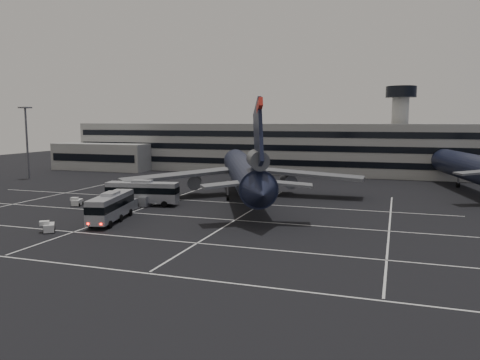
% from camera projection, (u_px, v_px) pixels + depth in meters
% --- Properties ---
extents(ground, '(260.00, 260.00, 0.00)m').
position_uv_depth(ground, '(151.00, 220.00, 69.95)').
color(ground, black).
rests_on(ground, ground).
extents(lane_markings, '(90.00, 55.62, 0.01)m').
position_uv_depth(lane_markings, '(159.00, 220.00, 70.33)').
color(lane_markings, silver).
rests_on(lane_markings, ground).
extents(terminal, '(125.00, 26.00, 24.00)m').
position_uv_depth(terminal, '(262.00, 148.00, 136.91)').
color(terminal, gray).
rests_on(terminal, ground).
extents(hills, '(352.00, 180.00, 44.00)m').
position_uv_depth(hills, '(360.00, 177.00, 225.63)').
color(hills, '#38332B').
rests_on(hills, ground).
extents(lightpole_left, '(2.40, 2.40, 18.28)m').
position_uv_depth(lightpole_left, '(26.00, 133.00, 118.78)').
color(lightpole_left, slate).
rests_on(lightpole_left, ground).
extents(trijet_main, '(43.78, 54.96, 18.08)m').
position_uv_depth(trijet_main, '(244.00, 172.00, 88.28)').
color(trijet_main, black).
rests_on(trijet_main, ground).
extents(trijet_far, '(21.02, 57.31, 18.08)m').
position_uv_depth(trijet_far, '(461.00, 164.00, 102.43)').
color(trijet_far, black).
rests_on(trijet_far, ground).
extents(bus_near, '(5.61, 12.74, 4.38)m').
position_uv_depth(bus_near, '(111.00, 206.00, 68.69)').
color(bus_near, '#96989E').
rests_on(bus_near, ground).
extents(bus_far, '(12.98, 4.99, 4.48)m').
position_uv_depth(bus_far, '(142.00, 192.00, 81.96)').
color(bus_far, '#96989E').
rests_on(bus_far, ground).
extents(tug_a, '(2.08, 2.68, 1.52)m').
position_uv_depth(tug_a, '(77.00, 202.00, 81.78)').
color(tug_a, silver).
rests_on(tug_a, ground).
extents(tug_b, '(2.63, 2.77, 1.55)m').
position_uv_depth(tug_b, '(49.00, 227.00, 62.36)').
color(tug_b, silver).
rests_on(tug_b, ground).
extents(uld_cluster, '(8.35, 9.32, 1.81)m').
position_uv_depth(uld_cluster, '(121.00, 203.00, 79.39)').
color(uld_cluster, '#2D2D30').
rests_on(uld_cluster, ground).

